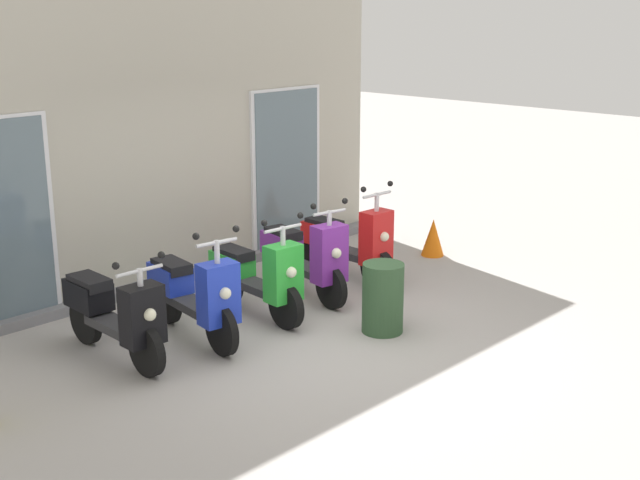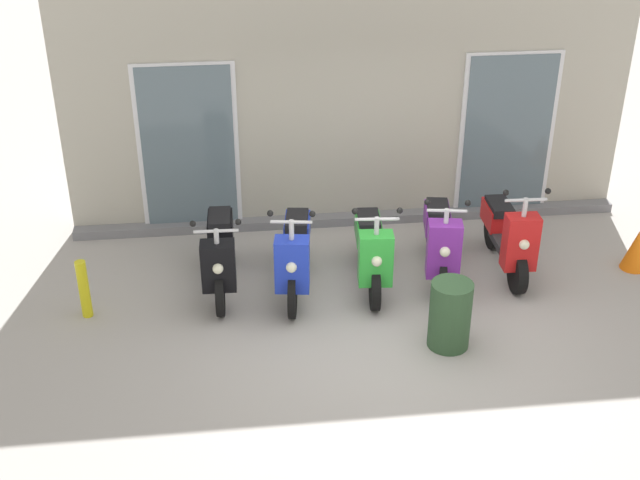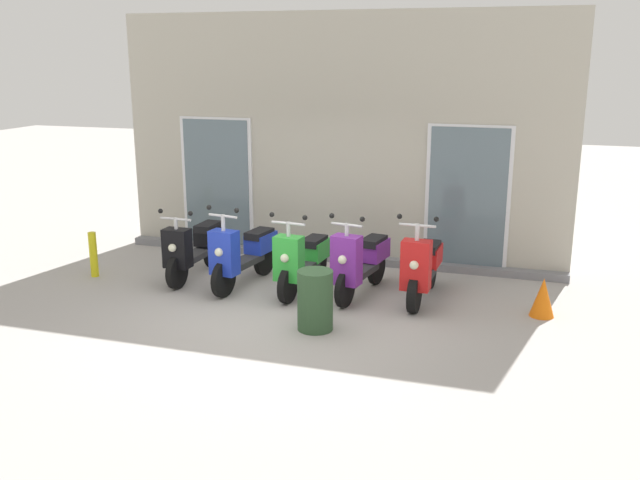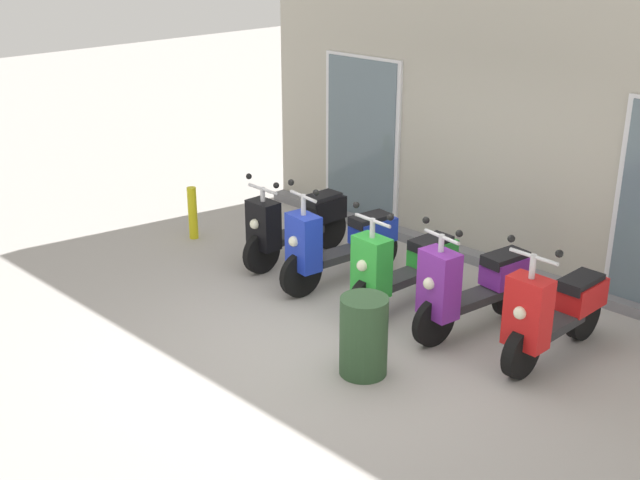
{
  "view_description": "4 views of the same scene",
  "coord_description": "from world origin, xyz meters",
  "px_view_note": "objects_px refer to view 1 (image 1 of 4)",
  "views": [
    {
      "loc": [
        -5.97,
        -5.72,
        3.4
      ],
      "look_at": [
        0.67,
        0.63,
        0.82
      ],
      "focal_mm": 47.36,
      "sensor_mm": 36.0,
      "label": 1
    },
    {
      "loc": [
        -1.58,
        -7.41,
        5.22
      ],
      "look_at": [
        -0.62,
        0.86,
        0.7
      ],
      "focal_mm": 46.52,
      "sensor_mm": 36.0,
      "label": 2
    },
    {
      "loc": [
        3.13,
        -8.12,
        3.34
      ],
      "look_at": [
        0.34,
        0.74,
        0.85
      ],
      "focal_mm": 39.35,
      "sensor_mm": 36.0,
      "label": 3
    },
    {
      "loc": [
        4.94,
        -5.3,
        3.89
      ],
      "look_at": [
        -0.68,
        0.41,
        0.75
      ],
      "focal_mm": 45.55,
      "sensor_mm": 36.0,
      "label": 4
    }
  ],
  "objects_px": {
    "scooter_blue": "(194,293)",
    "traffic_cone": "(433,237)",
    "scooter_purple": "(305,256)",
    "trash_bin": "(383,298)",
    "scooter_green": "(257,276)",
    "scooter_red": "(349,243)",
    "scooter_black": "(114,313)"
  },
  "relations": [
    {
      "from": "traffic_cone",
      "to": "scooter_green",
      "type": "bearing_deg",
      "value": -179.9
    },
    {
      "from": "scooter_red",
      "to": "trash_bin",
      "type": "height_order",
      "value": "scooter_red"
    },
    {
      "from": "scooter_blue",
      "to": "scooter_red",
      "type": "bearing_deg",
      "value": 3.85
    },
    {
      "from": "scooter_purple",
      "to": "traffic_cone",
      "type": "relative_size",
      "value": 3.09
    },
    {
      "from": "scooter_green",
      "to": "scooter_red",
      "type": "distance_m",
      "value": 1.71
    },
    {
      "from": "scooter_black",
      "to": "trash_bin",
      "type": "distance_m",
      "value": 2.79
    },
    {
      "from": "scooter_blue",
      "to": "scooter_green",
      "type": "xyz_separation_m",
      "value": [
        0.91,
        0.03,
        -0.03
      ]
    },
    {
      "from": "trash_bin",
      "to": "scooter_black",
      "type": "bearing_deg",
      "value": 149.07
    },
    {
      "from": "scooter_green",
      "to": "trash_bin",
      "type": "height_order",
      "value": "scooter_green"
    },
    {
      "from": "scooter_black",
      "to": "scooter_green",
      "type": "distance_m",
      "value": 1.78
    },
    {
      "from": "scooter_red",
      "to": "traffic_cone",
      "type": "distance_m",
      "value": 1.63
    },
    {
      "from": "scooter_purple",
      "to": "traffic_cone",
      "type": "bearing_deg",
      "value": -1.5
    },
    {
      "from": "scooter_green",
      "to": "scooter_purple",
      "type": "height_order",
      "value": "scooter_purple"
    },
    {
      "from": "scooter_black",
      "to": "scooter_green",
      "type": "relative_size",
      "value": 1.03
    },
    {
      "from": "scooter_blue",
      "to": "traffic_cone",
      "type": "distance_m",
      "value": 4.22
    },
    {
      "from": "scooter_blue",
      "to": "scooter_red",
      "type": "xyz_separation_m",
      "value": [
        2.61,
        0.18,
        -0.03
      ]
    },
    {
      "from": "scooter_green",
      "to": "scooter_red",
      "type": "xyz_separation_m",
      "value": [
        1.7,
        0.15,
        0.0
      ]
    },
    {
      "from": "scooter_blue",
      "to": "traffic_cone",
      "type": "bearing_deg",
      "value": 0.46
    },
    {
      "from": "scooter_black",
      "to": "traffic_cone",
      "type": "height_order",
      "value": "scooter_black"
    },
    {
      "from": "scooter_black",
      "to": "scooter_red",
      "type": "height_order",
      "value": "scooter_red"
    },
    {
      "from": "scooter_green",
      "to": "scooter_black",
      "type": "bearing_deg",
      "value": 176.2
    },
    {
      "from": "scooter_black",
      "to": "scooter_purple",
      "type": "height_order",
      "value": "scooter_purple"
    },
    {
      "from": "scooter_purple",
      "to": "trash_bin",
      "type": "height_order",
      "value": "scooter_purple"
    },
    {
      "from": "scooter_green",
      "to": "scooter_purple",
      "type": "relative_size",
      "value": 0.99
    },
    {
      "from": "scooter_red",
      "to": "trash_bin",
      "type": "relative_size",
      "value": 2.07
    },
    {
      "from": "scooter_blue",
      "to": "scooter_purple",
      "type": "bearing_deg",
      "value": 3.24
    },
    {
      "from": "scooter_purple",
      "to": "trash_bin",
      "type": "distance_m",
      "value": 1.41
    },
    {
      "from": "traffic_cone",
      "to": "trash_bin",
      "type": "bearing_deg",
      "value": -153.92
    },
    {
      "from": "scooter_blue",
      "to": "trash_bin",
      "type": "relative_size",
      "value": 2.18
    },
    {
      "from": "scooter_black",
      "to": "scooter_green",
      "type": "xyz_separation_m",
      "value": [
        1.77,
        -0.12,
        -0.01
      ]
    },
    {
      "from": "scooter_blue",
      "to": "traffic_cone",
      "type": "height_order",
      "value": "scooter_blue"
    },
    {
      "from": "scooter_purple",
      "to": "scooter_green",
      "type": "bearing_deg",
      "value": -175.2
    }
  ]
}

